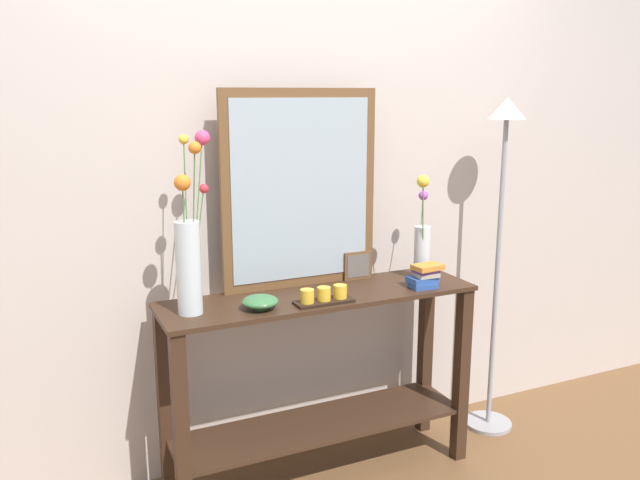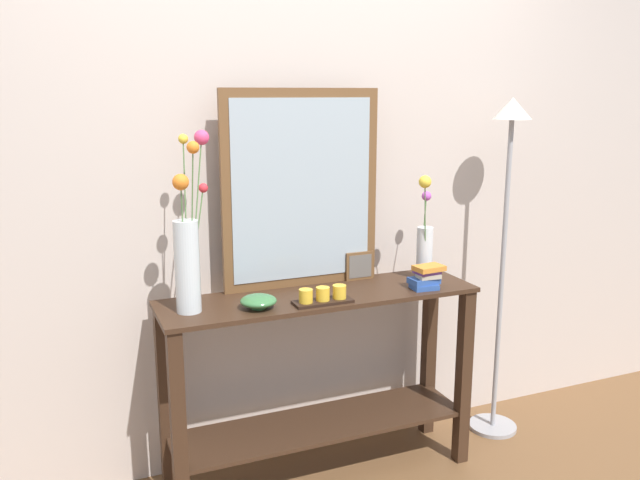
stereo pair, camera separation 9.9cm
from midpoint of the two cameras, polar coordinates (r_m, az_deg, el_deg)
ground_plane at (r=3.16m, az=0.95°, el=-19.75°), size 7.00×6.00×0.02m
wall_back at (r=2.97m, az=-1.34°, el=6.19°), size 6.40×0.08×2.70m
console_table at (r=2.91m, az=0.99°, el=-10.91°), size 1.37×0.37×0.85m
mirror_leaning at (r=2.83m, az=-0.61°, el=4.40°), size 0.71×0.03×0.86m
tall_vase_left at (r=2.55m, az=-10.32°, el=-0.84°), size 0.17×0.17×0.70m
vase_right at (r=3.02m, az=10.01°, el=-0.23°), size 0.14×0.18×0.49m
candle_tray at (r=2.67m, az=1.31°, el=-4.94°), size 0.24×0.09×0.07m
picture_frame_small at (r=3.00m, az=4.42°, el=-2.27°), size 0.14×0.01×0.13m
decorative_bowl at (r=2.61m, az=-4.29°, el=-5.31°), size 0.15×0.15×0.05m
book_stack at (r=2.90m, az=10.18°, el=-3.19°), size 0.15×0.10×0.10m
floor_lamp at (r=3.27m, az=16.70°, el=2.29°), size 0.24×0.24×1.67m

